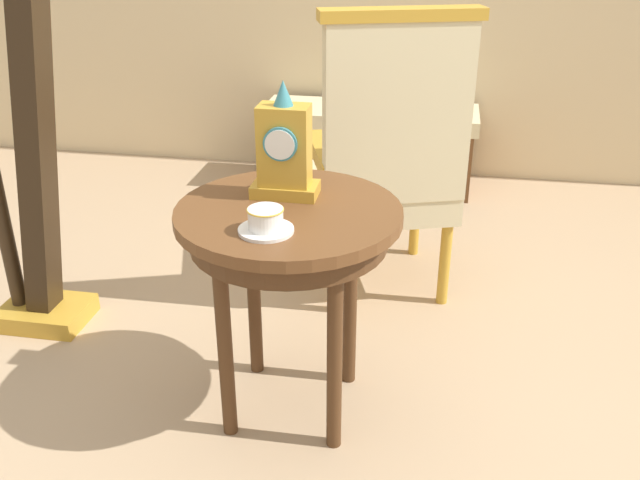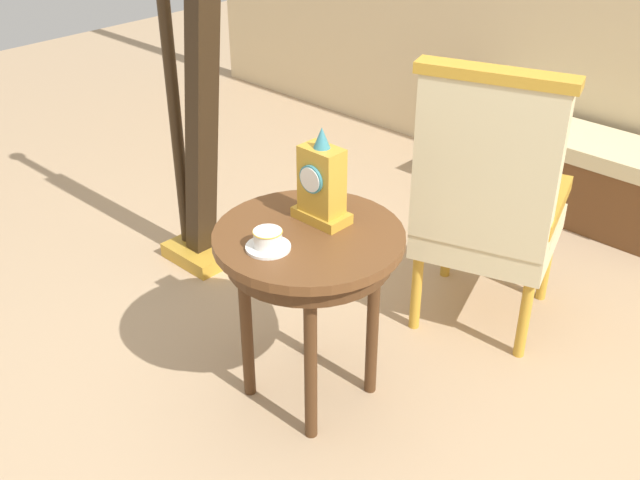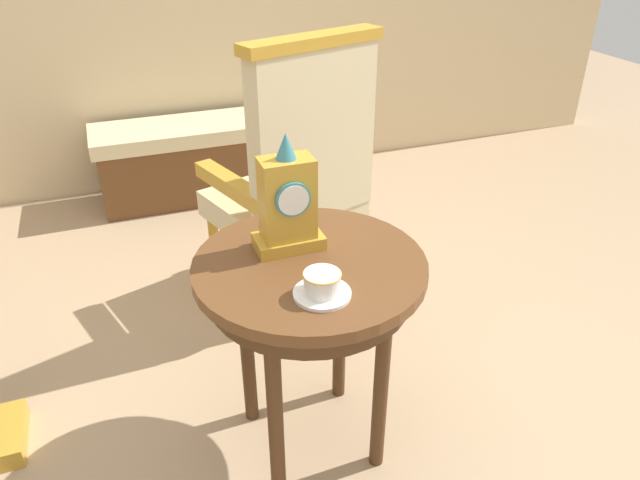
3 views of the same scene
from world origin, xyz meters
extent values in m
plane|color=tan|center=(0.00, 0.00, 0.00)|extent=(10.00, 10.00, 0.00)
cylinder|color=brown|center=(0.02, -0.02, 0.67)|extent=(0.64, 0.64, 0.03)
cylinder|color=#482B16|center=(0.02, -0.02, 0.61)|extent=(0.56, 0.56, 0.07)
cylinder|color=#482B16|center=(0.18, 0.14, 0.32)|extent=(0.04, 0.04, 0.65)
cylinder|color=#482B16|center=(-0.13, 0.14, 0.32)|extent=(0.04, 0.04, 0.65)
cylinder|color=#482B16|center=(-0.13, -0.18, 0.32)|extent=(0.04, 0.04, 0.65)
cylinder|color=#482B16|center=(0.18, -0.18, 0.32)|extent=(0.04, 0.04, 0.65)
cylinder|color=white|center=(0.00, -0.18, 0.69)|extent=(0.15, 0.15, 0.01)
cylinder|color=white|center=(0.00, -0.18, 0.72)|extent=(0.09, 0.09, 0.06)
torus|color=gold|center=(0.00, -0.18, 0.75)|extent=(0.10, 0.10, 0.00)
cube|color=gold|center=(-0.01, 0.07, 0.70)|extent=(0.19, 0.11, 0.04)
cube|color=gold|center=(-0.01, 0.07, 0.83)|extent=(0.14, 0.09, 0.23)
cylinder|color=teal|center=(-0.01, 0.02, 0.85)|extent=(0.10, 0.01, 0.10)
cylinder|color=white|center=(-0.01, 0.01, 0.85)|extent=(0.08, 0.00, 0.08)
cone|color=teal|center=(-0.01, 0.07, 0.98)|extent=(0.06, 0.06, 0.07)
cube|color=beige|center=(0.20, 0.84, 0.41)|extent=(0.66, 0.66, 0.11)
cube|color=beige|center=(0.27, 0.63, 0.78)|extent=(0.52, 0.25, 0.64)
cube|color=gold|center=(0.27, 0.63, 1.12)|extent=(0.56, 0.27, 0.04)
cube|color=gold|center=(0.42, 0.91, 0.57)|extent=(0.21, 0.47, 0.06)
cube|color=gold|center=(-0.02, 0.77, 0.57)|extent=(0.21, 0.47, 0.06)
cylinder|color=gold|center=(0.34, 1.12, 0.18)|extent=(0.04, 0.04, 0.35)
cylinder|color=gold|center=(-0.08, 0.98, 0.18)|extent=(0.04, 0.04, 0.35)
cylinder|color=gold|center=(0.48, 0.70, 0.18)|extent=(0.04, 0.04, 0.35)
cylinder|color=gold|center=(0.06, 0.56, 0.18)|extent=(0.04, 0.04, 0.35)
cube|color=gold|center=(-1.01, 0.29, 0.04)|extent=(0.32, 0.24, 0.07)
cylinder|color=#332314|center=(-1.11, 0.29, 0.87)|extent=(0.06, 0.06, 1.61)
cube|color=black|center=(-0.91, 0.29, 0.80)|extent=(0.28, 0.11, 1.48)
cube|color=beige|center=(0.04, 1.95, 0.40)|extent=(1.17, 0.40, 0.08)
cube|color=brown|center=(0.04, 1.95, 0.18)|extent=(1.12, 0.38, 0.36)
camera|label=1|loc=(0.43, -1.77, 1.46)|focal=39.29mm
camera|label=2|loc=(1.54, -1.57, 1.93)|focal=42.50mm
camera|label=3|loc=(-0.42, -1.31, 1.54)|focal=33.24mm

